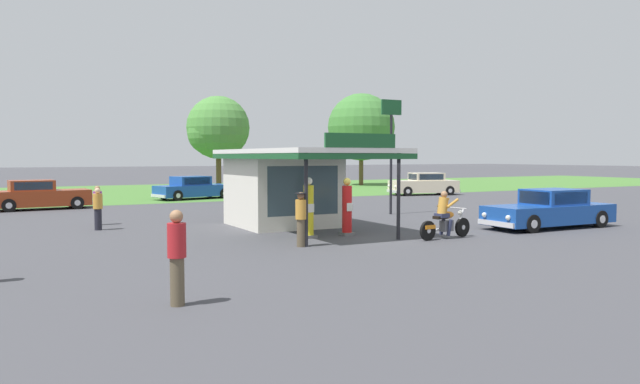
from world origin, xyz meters
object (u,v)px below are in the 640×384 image
(gas_pump_offside, at_px, (347,209))
(parked_car_back_row_centre, at_px, (277,185))
(parked_car_back_row_far_left, at_px, (194,188))
(parked_car_second_row_spare, at_px, (39,196))
(roadside_pole_sign, at_px, (391,137))
(featured_classic_sedan, at_px, (550,210))
(bystander_leaning_by_kiosk, at_px, (177,255))
(parked_car_back_row_far_right, at_px, (424,185))
(motorcycle_with_rider, at_px, (445,219))
(bystander_chatting_near_pumps, at_px, (98,208))
(bystander_standing_back_lot, at_px, (301,218))
(bystander_strolling_foreground, at_px, (98,205))
(gas_pump_nearside, at_px, (309,210))

(gas_pump_offside, bearing_deg, parked_car_back_row_centre, 72.48)
(parked_car_back_row_far_left, relative_size, parked_car_back_row_centre, 0.97)
(parked_car_second_row_spare, xyz_separation_m, roadside_pole_sign, (14.45, -10.57, 2.91))
(featured_classic_sedan, height_order, bystander_leaning_by_kiosk, bystander_leaning_by_kiosk)
(parked_car_back_row_centre, relative_size, parked_car_second_row_spare, 1.11)
(parked_car_back_row_far_right, distance_m, bystander_leaning_by_kiosk, 32.99)
(featured_classic_sedan, bearing_deg, parked_car_second_row_spare, 133.06)
(motorcycle_with_rider, bearing_deg, parked_car_back_row_centre, 79.96)
(parked_car_second_row_spare, relative_size, roadside_pole_sign, 0.92)
(bystander_chatting_near_pumps, height_order, roadside_pole_sign, roadside_pole_sign)
(bystander_standing_back_lot, height_order, roadside_pole_sign, roadside_pole_sign)
(bystander_strolling_foreground, relative_size, bystander_standing_back_lot, 0.94)
(gas_pump_offside, distance_m, roadside_pole_sign, 8.36)
(parked_car_second_row_spare, relative_size, bystander_chatting_near_pumps, 3.17)
(parked_car_back_row_far_right, distance_m, parked_car_back_row_centre, 10.42)
(parked_car_back_row_centre, distance_m, bystander_standing_back_lot, 23.68)
(roadside_pole_sign, bearing_deg, bystander_leaning_by_kiosk, -137.15)
(gas_pump_offside, relative_size, parked_car_back_row_far_right, 0.39)
(bystander_strolling_foreground, relative_size, bystander_leaning_by_kiosk, 0.89)
(parked_car_back_row_far_right, height_order, bystander_chatting_near_pumps, parked_car_back_row_far_right)
(gas_pump_offside, xyz_separation_m, parked_car_back_row_far_right, (15.93, 16.07, -0.18))
(bystander_strolling_foreground, bearing_deg, roadside_pole_sign, -8.02)
(parked_car_back_row_far_right, bearing_deg, parked_car_second_row_spare, 180.00)
(bystander_strolling_foreground, bearing_deg, gas_pump_nearside, -52.32)
(parked_car_back_row_far_left, bearing_deg, motorcycle_with_rider, -84.74)
(parked_car_back_row_centre, relative_size, bystander_standing_back_lot, 3.33)
(parked_car_back_row_far_left, distance_m, bystander_chatting_near_pumps, 16.20)
(parked_car_back_row_centre, relative_size, bystander_leaning_by_kiosk, 3.14)
(gas_pump_offside, distance_m, parked_car_back_row_far_right, 22.63)
(bystander_leaning_by_kiosk, distance_m, bystander_chatting_near_pumps, 12.51)
(gas_pump_nearside, distance_m, bystander_strolling_foreground, 9.24)
(bystander_chatting_near_pumps, xyz_separation_m, roadside_pole_sign, (13.05, -0.07, 2.80))
(motorcycle_with_rider, relative_size, bystander_leaning_by_kiosk, 1.32)
(parked_car_back_row_far_left, relative_size, parked_car_second_row_spare, 1.08)
(parked_car_back_row_centre, bearing_deg, featured_classic_sedan, -86.06)
(parked_car_back_row_far_right, xyz_separation_m, roadside_pole_sign, (-10.25, -10.56, 2.89))
(gas_pump_offside, bearing_deg, parked_car_back_row_far_right, 45.24)
(parked_car_back_row_centre, bearing_deg, bystander_standing_back_lot, -112.28)
(roadside_pole_sign, bearing_deg, gas_pump_offside, -135.91)
(gas_pump_nearside, bearing_deg, parked_car_back_row_far_left, 84.62)
(roadside_pole_sign, bearing_deg, parked_car_back_row_far_left, 110.35)
(bystander_leaning_by_kiosk, height_order, bystander_chatting_near_pumps, bystander_leaning_by_kiosk)
(parked_car_second_row_spare, bearing_deg, parked_car_back_row_far_left, 22.25)
(bystander_chatting_near_pumps, bearing_deg, parked_car_back_row_far_right, 24.24)
(gas_pump_nearside, relative_size, bystander_strolling_foreground, 1.30)
(parked_car_back_row_far_right, bearing_deg, bystander_chatting_near_pumps, -155.76)
(gas_pump_nearside, distance_m, parked_car_back_row_far_left, 19.90)
(parked_car_back_row_far_left, height_order, bystander_leaning_by_kiosk, bystander_leaning_by_kiosk)
(parked_car_back_row_centre, distance_m, bystander_chatting_near_pumps, 20.16)
(gas_pump_nearside, height_order, featured_classic_sedan, gas_pump_nearside)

